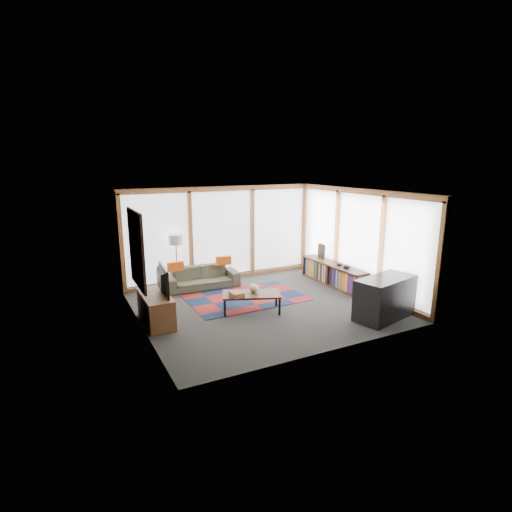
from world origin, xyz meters
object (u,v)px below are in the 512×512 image
floor_lamp (177,262)px  television (159,280)px  bookshelf (333,274)px  tv_console (156,309)px  bar_counter (385,298)px  coffee_table (251,302)px  sofa (202,277)px

floor_lamp → television: size_ratio=1.47×
bookshelf → tv_console: size_ratio=1.90×
tv_console → bar_counter: (4.39, -1.90, 0.13)m
floor_lamp → coffee_table: 2.54m
coffee_table → tv_console: (-2.04, 0.30, 0.10)m
bookshelf → tv_console: (-4.87, -0.47, 0.02)m
coffee_table → bar_counter: size_ratio=0.90×
sofa → bookshelf: size_ratio=0.82×
bookshelf → bar_counter: (-0.48, -2.37, 0.15)m
sofa → floor_lamp: size_ratio=1.32×
television → bar_counter: (4.29, -1.92, -0.46)m
bookshelf → coffee_table: bearing=-164.9°
sofa → tv_console: (-1.63, -1.83, 0.03)m
floor_lamp → bookshelf: 4.15m
television → bar_counter: bearing=-109.0°
sofa → television: size_ratio=1.94×
sofa → tv_console: size_ratio=1.56×
floor_lamp → coffee_table: bearing=-66.1°
bookshelf → bar_counter: 2.42m
bookshelf → television: size_ratio=2.37×
bookshelf → floor_lamp: bearing=158.6°
bookshelf → bar_counter: size_ratio=1.68×
tv_console → bar_counter: bar_counter is taller
bar_counter → coffee_table: bearing=132.6°
sofa → bookshelf: bearing=-20.1°
sofa → bookshelf: 3.52m
bookshelf → television: (-4.77, -0.44, 0.61)m
tv_console → television: bearing=14.8°
floor_lamp → bookshelf: floor_lamp is taller
tv_console → coffee_table: bearing=-8.3°
sofa → coffee_table: 2.17m
bar_counter → bookshelf: bearing=65.3°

